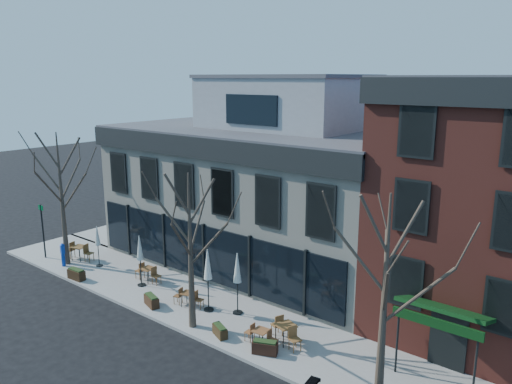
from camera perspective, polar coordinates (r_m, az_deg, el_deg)
The scene contains 23 objects.
ground at distance 27.92m, azimuth -5.74°, elevation -10.51°, with size 120.00×120.00×0.00m, color black.
sidewalk_front at distance 24.44m, azimuth -3.79°, elevation -13.86°, with size 33.50×4.70×0.15m, color gray.
sidewalk_side at distance 39.57m, azimuth -11.30°, elevation -3.46°, with size 4.50×12.00×0.15m, color gray.
corner_building at distance 30.06m, azimuth 0.94°, elevation 0.73°, with size 18.39×10.39×11.10m.
red_brick_building at distance 24.27m, azimuth 25.64°, elevation -1.33°, with size 8.20×11.78×11.18m.
tree_corner at distance 31.26m, azimuth -21.32°, elevation -0.58°, with size 3.93×3.98×7.92m.
tree_mid at distance 21.99m, azimuth -7.50°, elevation -6.54°, with size 3.50×3.55×7.04m.
tree_right at distance 17.00m, azimuth 14.46°, elevation -12.05°, with size 3.72×3.77×7.48m.
sign_pole at distance 33.38m, azimuth -23.19°, elevation -3.78°, with size 0.50×0.10×3.40m.
call_box at distance 31.83m, azimuth -21.21°, elevation -6.60°, with size 0.29×0.29×1.44m.
cafe_set_0 at distance 32.64m, azimuth -19.54°, elevation -6.40°, with size 2.05×1.02×1.05m.
cafe_set_1 at distance 28.31m, azimuth -12.25°, elevation -9.03°, with size 1.80×0.75×0.94m.
cafe_set_3 at distance 25.15m, azimuth -7.72°, elevation -11.86°, with size 1.65×0.82×0.84m.
cafe_set_4 at distance 21.65m, azimuth 0.56°, elevation -16.09°, with size 1.59×0.67×0.83m.
cafe_set_5 at distance 21.81m, azimuth 3.41°, elevation -15.62°, with size 1.94×1.16×1.00m.
umbrella_0 at distance 30.84m, azimuth -17.67°, elevation -5.03°, with size 0.39×0.39×2.47m.
umbrella_1 at distance 27.32m, azimuth -13.14°, elevation -6.55°, with size 0.45×0.45×2.80m.
umbrella_2 at distance 23.90m, azimuth -5.54°, elevation -8.62°, with size 0.49×0.49×3.08m.
umbrella_3 at distance 23.55m, azimuth -2.15°, elevation -9.03°, with size 0.48×0.48×3.01m.
planter_0 at distance 29.73m, azimuth -19.84°, elevation -8.82°, with size 1.11×0.51×0.61m.
planter_1 at distance 25.50m, azimuth -11.85°, elevation -12.05°, with size 1.09×0.69×0.57m.
planter_2 at distance 22.44m, azimuth -4.14°, elevation -15.54°, with size 0.96×0.68×0.50m.
planter_3 at distance 21.13m, azimuth 1.02°, elevation -17.32°, with size 1.10×0.79×0.57m.
Camera 1 is at (18.13, -18.10, 11.09)m, focal length 35.00 mm.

